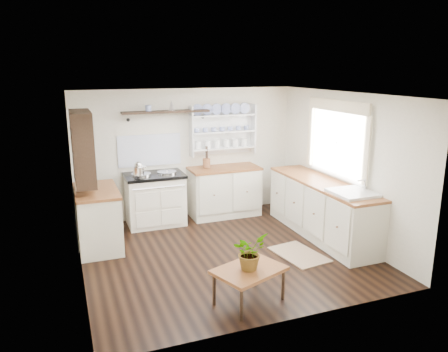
% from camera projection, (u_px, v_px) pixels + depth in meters
% --- Properties ---
extents(floor, '(4.00, 3.80, 0.01)m').
position_uv_depth(floor, '(225.00, 253.00, 6.44)').
color(floor, black).
rests_on(floor, ground).
extents(wall_back, '(4.00, 0.02, 2.30)m').
position_uv_depth(wall_back, '(187.00, 153.00, 7.88)').
color(wall_back, beige).
rests_on(wall_back, ground).
extents(wall_right, '(0.02, 3.80, 2.30)m').
position_uv_depth(wall_right, '(344.00, 166.00, 6.85)').
color(wall_right, beige).
rests_on(wall_right, ground).
extents(wall_left, '(0.02, 3.80, 2.30)m').
position_uv_depth(wall_left, '(76.00, 191.00, 5.47)').
color(wall_left, beige).
rests_on(wall_left, ground).
extents(ceiling, '(4.00, 3.80, 0.01)m').
position_uv_depth(ceiling, '(225.00, 94.00, 5.88)').
color(ceiling, white).
rests_on(ceiling, wall_back).
extents(window, '(0.08, 1.55, 1.22)m').
position_uv_depth(window, '(337.00, 139.00, 6.86)').
color(window, white).
rests_on(window, wall_right).
extents(aga_cooker, '(1.00, 0.70, 0.92)m').
position_uv_depth(aga_cooker, '(155.00, 199.00, 7.52)').
color(aga_cooker, white).
rests_on(aga_cooker, floor).
extents(back_cabinets, '(1.27, 0.63, 0.90)m').
position_uv_depth(back_cabinets, '(224.00, 191.00, 7.98)').
color(back_cabinets, beige).
rests_on(back_cabinets, floor).
extents(right_cabinets, '(0.62, 2.43, 0.90)m').
position_uv_depth(right_cabinets, '(321.00, 208.00, 7.00)').
color(right_cabinets, beige).
rests_on(right_cabinets, floor).
extents(belfast_sink, '(0.55, 0.60, 0.45)m').
position_uv_depth(belfast_sink, '(352.00, 201.00, 6.24)').
color(belfast_sink, white).
rests_on(belfast_sink, right_cabinets).
extents(left_cabinets, '(0.62, 1.13, 0.90)m').
position_uv_depth(left_cabinets, '(98.00, 218.00, 6.56)').
color(left_cabinets, beige).
rests_on(left_cabinets, floor).
extents(plate_rack, '(1.20, 0.22, 0.90)m').
position_uv_depth(plate_rack, '(222.00, 129.00, 7.97)').
color(plate_rack, white).
rests_on(plate_rack, wall_back).
extents(high_shelf, '(1.50, 0.29, 0.16)m').
position_uv_depth(high_shelf, '(166.00, 112.00, 7.45)').
color(high_shelf, black).
rests_on(high_shelf, wall_back).
extents(left_shelving, '(0.28, 0.80, 1.05)m').
position_uv_depth(left_shelving, '(82.00, 147.00, 6.25)').
color(left_shelving, black).
rests_on(left_shelving, wall_left).
extents(kettle, '(0.18, 0.18, 0.22)m').
position_uv_depth(kettle, '(139.00, 169.00, 7.17)').
color(kettle, silver).
rests_on(kettle, aga_cooker).
extents(utensil_crock, '(0.13, 0.13, 0.16)m').
position_uv_depth(utensil_crock, '(206.00, 163.00, 7.82)').
color(utensil_crock, brown).
rests_on(utensil_crock, back_cabinets).
extents(center_table, '(0.92, 0.79, 0.42)m').
position_uv_depth(center_table, '(249.00, 272.00, 5.00)').
color(center_table, brown).
rests_on(center_table, floor).
extents(potted_plant, '(0.49, 0.48, 0.42)m').
position_uv_depth(potted_plant, '(250.00, 251.00, 4.93)').
color(potted_plant, '#3F7233').
rests_on(potted_plant, center_table).
extents(floor_rug, '(0.67, 0.92, 0.02)m').
position_uv_depth(floor_rug, '(299.00, 254.00, 6.35)').
color(floor_rug, brown).
rests_on(floor_rug, floor).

